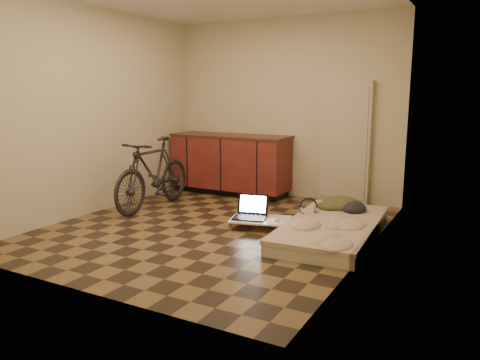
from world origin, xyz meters
The scene contains 10 objects.
room_shell centered at (0.00, 0.00, 1.30)m, with size 3.50×4.00×2.60m.
cabinets centered at (-0.75, 1.70, 0.47)m, with size 1.84×0.62×0.91m.
appliance_panel centered at (0.95, 1.94, 0.85)m, with size 0.70×0.10×1.70m, color beige.
bicycle centered at (-1.20, 0.40, 0.52)m, with size 0.48×1.62×1.05m, color black.
futon centered at (1.30, 0.34, 0.08)m, with size 1.01×1.95×0.16m.
clothing_pile centered at (1.24, 0.97, 0.27)m, with size 0.51×0.43×0.20m, color #3A4025, non-canonical shape.
headphones centered at (0.94, 0.57, 0.24)m, with size 0.24×0.22×0.16m, color black, non-canonical shape.
lap_desk centered at (0.48, 0.24, 0.10)m, with size 0.76×0.59×0.11m.
laptop centered at (0.36, 0.23, 0.16)m, with size 0.43×0.40×0.25m.
mouse centered at (0.69, 0.23, 0.13)m, with size 0.06×0.09×0.03m, color white.
Camera 1 is at (2.77, -4.44, 1.55)m, focal length 35.00 mm.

